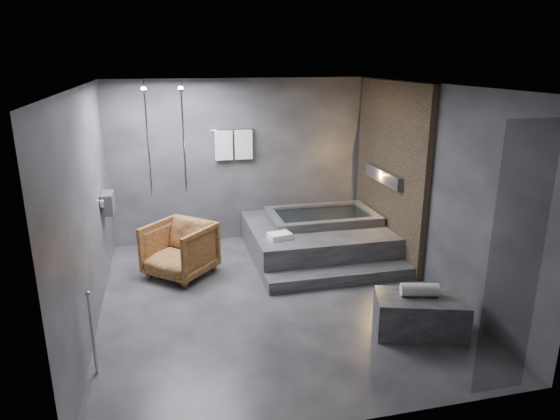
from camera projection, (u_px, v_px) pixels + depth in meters
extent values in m
plane|color=#28282B|center=(274.00, 298.00, 6.75)|extent=(5.00, 5.00, 0.00)
cube|color=#444446|center=(273.00, 86.00, 5.93)|extent=(4.50, 5.00, 0.04)
cube|color=#323136|center=(242.00, 161.00, 8.67)|extent=(4.50, 0.04, 2.80)
cube|color=#323136|center=(342.00, 281.00, 4.02)|extent=(4.50, 0.04, 2.80)
cube|color=#323136|center=(87.00, 211.00, 5.84)|extent=(0.04, 5.00, 2.80)
cube|color=#323136|center=(433.00, 189.00, 6.84)|extent=(0.04, 5.00, 2.80)
cube|color=#856D4E|center=(390.00, 170.00, 7.99)|extent=(0.10, 2.40, 2.78)
cube|color=#FF9938|center=(385.00, 176.00, 8.00)|extent=(0.14, 1.20, 0.20)
cube|color=slate|center=(108.00, 203.00, 7.25)|extent=(0.16, 0.42, 0.30)
imported|color=beige|center=(108.00, 208.00, 7.17)|extent=(0.08, 0.08, 0.21)
imported|color=beige|center=(110.00, 206.00, 7.37)|extent=(0.07, 0.07, 0.15)
cylinder|color=silver|center=(183.00, 138.00, 7.88)|extent=(0.04, 0.04, 1.80)
cylinder|color=silver|center=(148.00, 140.00, 7.76)|extent=(0.04, 0.04, 1.80)
cylinder|color=silver|center=(233.00, 130.00, 8.42)|extent=(0.75, 0.02, 0.02)
cube|color=white|center=(224.00, 145.00, 8.43)|extent=(0.30, 0.06, 0.50)
cube|color=white|center=(244.00, 145.00, 8.51)|extent=(0.30, 0.06, 0.50)
cylinder|color=silver|center=(93.00, 334.00, 5.03)|extent=(0.04, 0.04, 0.90)
cube|color=black|center=(515.00, 265.00, 4.45)|extent=(0.55, 0.01, 2.60)
cube|color=#2D2D2F|center=(316.00, 239.00, 8.26)|extent=(2.20, 2.00, 0.50)
cube|color=#2D2D2F|center=(341.00, 277.00, 7.21)|extent=(2.20, 0.36, 0.18)
cube|color=#2D2D2F|center=(420.00, 315.00, 5.85)|extent=(1.15, 0.85, 0.46)
imported|color=#4C2A13|center=(180.00, 250.00, 7.38)|extent=(1.23, 1.23, 0.80)
cylinder|color=white|center=(420.00, 290.00, 5.79)|extent=(0.46, 0.27, 0.16)
cube|color=white|center=(280.00, 236.00, 7.52)|extent=(0.38, 0.31, 0.09)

